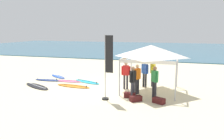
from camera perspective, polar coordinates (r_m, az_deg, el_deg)
The scene contains 19 objects.
ground_plane at distance 14.19m, azimuth -1.10°, elevation -4.64°, with size 80.00×80.00×0.00m, color beige.
sea at distance 44.08m, azimuth 11.53°, elevation 5.36°, with size 80.00×36.00×0.10m, color #386B84.
canopy_tent at distance 13.35m, azimuth 9.83°, elevation 4.69°, with size 3.10×3.10×2.75m.
surfboard_orange at distance 14.84m, azimuth -9.70°, elevation -3.98°, with size 2.47×0.94×0.19m.
surfboard_navy at distance 16.96m, azimuth -15.75°, elevation -2.43°, with size 2.12×0.67×0.19m.
surfboard_cyan at distance 15.88m, azimuth -6.23°, elevation -2.95°, with size 2.31×1.44×0.19m.
surfboard_blue at distance 18.04m, azimuth -13.44°, elevation -1.58°, with size 1.93×1.53×0.19m.
surfboard_pink at distance 16.36m, azimuth -11.24°, elevation -2.70°, with size 2.09×0.63×0.19m.
surfboard_black at distance 15.35m, azimuth -18.41°, elevation -3.89°, with size 2.58×1.78×0.19m.
person_black at distance 12.08m, azimuth 5.26°, elevation -2.50°, with size 0.31×0.53×1.71m.
person_orange at distance 12.80m, azimuth 6.36°, elevation -1.80°, with size 0.38×0.48×1.71m.
person_green at distance 12.28m, azimuth 10.69°, elevation -2.43°, with size 0.40×0.43×1.71m.
person_blue at distance 14.45m, azimuth 8.28°, elevation -0.46°, with size 0.49×0.37×1.71m.
person_red at distance 13.82m, azimuth 3.51°, elevation -0.86°, with size 0.54×0.27×1.71m.
person_yellow at distance 14.73m, azimuth 10.26°, elevation -0.31°, with size 0.29×0.54×1.71m.
banner_flag at distance 11.59m, azimuth -1.20°, elevation -0.05°, with size 0.60×0.36×3.40m.
gear_bag_near_tent at distance 12.33m, azimuth 4.48°, elevation -6.29°, with size 0.60×0.32×0.28m, color #4C1919.
gear_bag_by_pole at distance 11.59m, azimuth 11.72°, elevation -7.57°, with size 0.60×0.32×0.28m, color #4C1919.
gear_bag_on_sand at distance 11.74m, azimuth 6.01°, elevation -7.18°, with size 0.60×0.32×0.28m, color #4C1919.
Camera 1 is at (4.30, -13.03, 3.64)m, focal length 36.26 mm.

